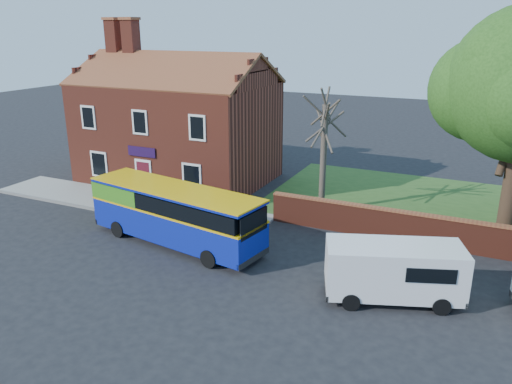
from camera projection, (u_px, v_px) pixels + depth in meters
The scene contains 9 objects.
ground at pixel (171, 266), 22.02m from camera, with size 120.00×120.00×0.00m, color black.
pavement at pixel (127, 203), 29.76m from camera, with size 18.00×3.50×0.12m, color gray.
kerb at pixel (108, 212), 28.25m from camera, with size 18.00×0.15×0.14m, color slate.
grass_strip at pixel (496, 214), 27.98m from camera, with size 26.00×12.00×0.04m, color #426B28.
shop_building at pixel (178, 130), 33.65m from camera, with size 12.30×8.13×10.50m.
boundary_wall at pixel (498, 241), 22.57m from camera, with size 22.00×0.38×1.60m.
bus at pixel (171, 211), 23.99m from camera, with size 9.52×3.87×2.83m.
van_near at pixel (394, 270), 18.96m from camera, with size 5.50×3.64×2.24m.
bare_tree at pixel (324, 153), 27.43m from camera, with size 2.50×2.97×6.66m.
Camera 1 is at (11.82, -16.41, 10.04)m, focal length 35.00 mm.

